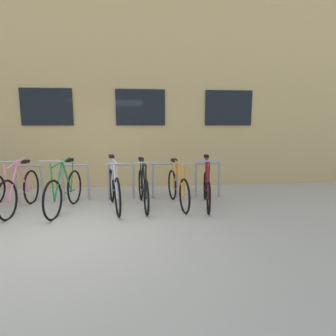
{
  "coord_description": "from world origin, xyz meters",
  "views": [
    {
      "loc": [
        1.24,
        -4.1,
        1.67
      ],
      "look_at": [
        1.78,
        1.6,
        0.76
      ],
      "focal_mm": 28.53,
      "sensor_mm": 36.0,
      "label": 1
    }
  ],
  "objects": [
    {
      "name": "storefront_building",
      "position": [
        0.0,
        6.71,
        2.5
      ],
      "size": [
        28.0,
        7.07,
        5.01
      ],
      "color": "tan",
      "rests_on": "ground"
    },
    {
      "name": "bicycle_pink",
      "position": [
        -1.19,
        1.29,
        0.4
      ],
      "size": [
        0.44,
        1.77,
        1.07
      ],
      "color": "black",
      "rests_on": "ground"
    },
    {
      "name": "bike_rack",
      "position": [
        -0.26,
        1.9,
        0.51
      ],
      "size": [
        6.6,
        0.05,
        0.83
      ],
      "color": "gray",
      "rests_on": "ground"
    },
    {
      "name": "bicycle_silver",
      "position": [
        0.65,
        1.27,
        0.4
      ],
      "size": [
        0.53,
        1.76,
        1.08
      ],
      "color": "black",
      "rests_on": "ground"
    },
    {
      "name": "bicycle_black",
      "position": [
        1.24,
        1.33,
        0.39
      ],
      "size": [
        0.44,
        1.77,
        1.02
      ],
      "color": "black",
      "rests_on": "ground"
    },
    {
      "name": "bicycle_orange",
      "position": [
        1.96,
        1.34,
        0.38
      ],
      "size": [
        0.44,
        1.7,
        0.98
      ],
      "color": "black",
      "rests_on": "ground"
    },
    {
      "name": "bicycle_green",
      "position": [
        -0.31,
        1.2,
        0.4
      ],
      "size": [
        0.44,
        1.75,
        1.08
      ],
      "color": "black",
      "rests_on": "ground"
    },
    {
      "name": "bicycle_maroon",
      "position": [
        2.57,
        1.27,
        0.37
      ],
      "size": [
        0.46,
        1.68,
        1.06
      ],
      "color": "black",
      "rests_on": "ground"
    },
    {
      "name": "ground_plane",
      "position": [
        0.0,
        0.0,
        0.0
      ],
      "size": [
        42.0,
        42.0,
        0.0
      ],
      "primitive_type": "plane",
      "color": "#B2ADA0"
    }
  ]
}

